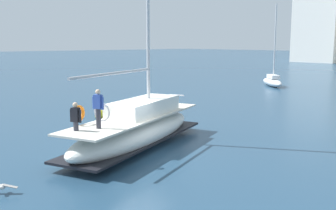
{
  "coord_description": "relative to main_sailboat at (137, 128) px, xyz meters",
  "views": [
    {
      "loc": [
        13.22,
        -10.13,
        4.88
      ],
      "look_at": [
        -1.08,
        2.82,
        1.8
      ],
      "focal_mm": 42.12,
      "sensor_mm": 36.0,
      "label": 1
    }
  ],
  "objects": [
    {
      "name": "moored_sloop_near",
      "position": [
        -10.41,
        27.16,
        -0.29
      ],
      "size": [
        5.1,
        4.59,
        9.01
      ],
      "color": "silver",
      "rests_on": "ground"
    },
    {
      "name": "main_sailboat",
      "position": [
        0.0,
        0.0,
        0.0
      ],
      "size": [
        5.74,
        9.81,
        12.15
      ],
      "color": "white",
      "rests_on": "ground"
    },
    {
      "name": "ground_plane",
      "position": [
        1.11,
        -0.89,
        -0.9
      ],
      "size": [
        400.0,
        400.0,
        0.0
      ],
      "primitive_type": "plane",
      "color": "navy"
    },
    {
      "name": "mooring_buoy",
      "position": [
        -7.41,
        2.65,
        -0.7
      ],
      "size": [
        0.66,
        0.66,
        0.93
      ],
      "color": "yellow",
      "rests_on": "ground"
    },
    {
      "name": "seagull",
      "position": [
        1.67,
        -6.81,
        -0.67
      ],
      "size": [
        0.76,
        0.8,
        0.17
      ],
      "color": "silver",
      "rests_on": "ground"
    }
  ]
}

